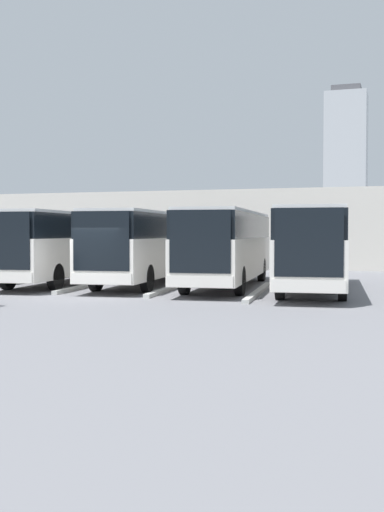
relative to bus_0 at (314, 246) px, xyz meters
The scene contains 11 objects.
ground_plane 9.31m from the bus_0, 34.87° to the left, with size 600.00×600.00×0.00m, color slate.
bus_0 is the anchor object (origin of this frame).
curb_divider_0 3.07m from the bus_0, 42.42° to the left, with size 0.24×7.55×0.15m, color #B2B2AD.
bus_1 3.81m from the bus_0, 10.75° to the right, with size 3.50×11.76×3.22m.
curb_divider_1 5.96m from the bus_0, 10.11° to the left, with size 0.24×7.55×0.15m, color #B2B2AD.
bus_2 7.54m from the bus_0, ahead, with size 3.50×11.76×3.22m.
curb_divider_2 9.56m from the bus_0, ahead, with size 0.24×7.55×0.15m, color #B2B2AD.
bus_3 11.24m from the bus_0, ahead, with size 3.50×11.76×3.22m.
curb_divider_3 13.29m from the bus_0, ahead, with size 0.24×7.55×0.15m, color #B2B2AD.
station_building 21.18m from the bus_0, 69.27° to the right, with size 37.26×14.26×5.08m.
office_tower 220.26m from the bus_0, 85.72° to the right, with size 14.94×14.94×55.72m.
Camera 1 is at (-10.75, 20.42, 2.34)m, focal length 45.00 mm.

